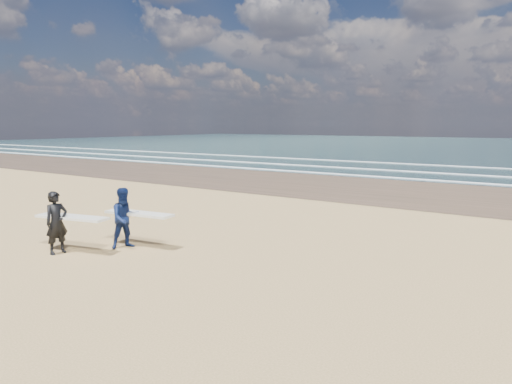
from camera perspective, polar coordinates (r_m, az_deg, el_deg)
The scene contains 2 objects.
surfer_near at distance 13.82m, azimuth -23.42°, elevation -3.44°, with size 2.26×1.19×1.76m.
surfer_far at distance 13.78m, azimuth -15.91°, elevation -3.11°, with size 2.25×1.28×1.77m.
Camera 1 is at (11.62, -7.20, 3.59)m, focal length 32.00 mm.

